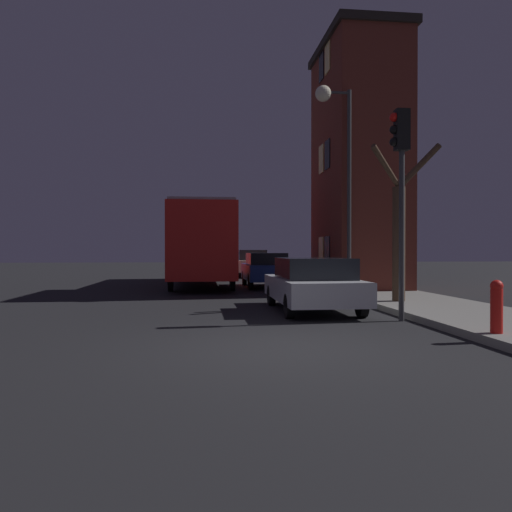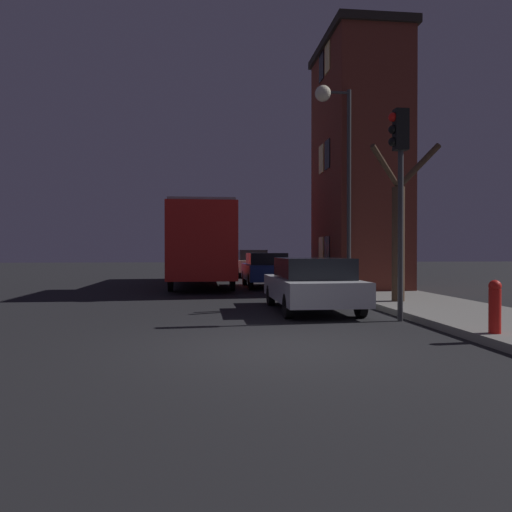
{
  "view_description": "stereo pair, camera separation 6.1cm",
  "coord_description": "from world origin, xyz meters",
  "px_view_note": "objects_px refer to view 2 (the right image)",
  "views": [
    {
      "loc": [
        -1.32,
        -7.88,
        1.55
      ],
      "look_at": [
        0.94,
        11.87,
        1.34
      ],
      "focal_mm": 35.0,
      "sensor_mm": 36.0,
      "label": 1
    },
    {
      "loc": [
        -1.26,
        -7.89,
        1.55
      ],
      "look_at": [
        0.94,
        11.87,
        1.34
      ],
      "focal_mm": 35.0,
      "sensor_mm": 36.0,
      "label": 2
    }
  ],
  "objects_px": {
    "streetlamp": "(335,137)",
    "car_near_lane": "(312,283)",
    "car_far_lane": "(252,263)",
    "traffic_light": "(399,170)",
    "bus": "(201,240)",
    "car_mid_lane": "(266,269)",
    "bare_tree": "(399,228)",
    "fire_hydrant": "(495,305)"
  },
  "relations": [
    {
      "from": "streetlamp",
      "to": "car_near_lane",
      "type": "bearing_deg",
      "value": -113.34
    },
    {
      "from": "car_far_lane",
      "to": "traffic_light",
      "type": "bearing_deg",
      "value": -86.02
    },
    {
      "from": "bus",
      "to": "car_near_lane",
      "type": "xyz_separation_m",
      "value": [
        2.79,
        -10.2,
        -1.35
      ]
    },
    {
      "from": "bus",
      "to": "car_mid_lane",
      "type": "distance_m",
      "value": 3.47
    },
    {
      "from": "car_mid_lane",
      "to": "streetlamp",
      "type": "bearing_deg",
      "value": -69.28
    },
    {
      "from": "traffic_light",
      "to": "bare_tree",
      "type": "distance_m",
      "value": 3.2
    },
    {
      "from": "fire_hydrant",
      "to": "car_near_lane",
      "type": "bearing_deg",
      "value": 114.69
    },
    {
      "from": "bare_tree",
      "to": "fire_hydrant",
      "type": "relative_size",
      "value": 4.87
    },
    {
      "from": "streetlamp",
      "to": "bus",
      "type": "bearing_deg",
      "value": 125.02
    },
    {
      "from": "car_near_lane",
      "to": "car_mid_lane",
      "type": "distance_m",
      "value": 8.45
    },
    {
      "from": "bare_tree",
      "to": "car_far_lane",
      "type": "xyz_separation_m",
      "value": [
        -2.44,
        16.13,
        -1.36
      ]
    },
    {
      "from": "bus",
      "to": "car_near_lane",
      "type": "bearing_deg",
      "value": -74.7
    },
    {
      "from": "car_mid_lane",
      "to": "fire_hydrant",
      "type": "distance_m",
      "value": 13.25
    },
    {
      "from": "streetlamp",
      "to": "bus",
      "type": "xyz_separation_m",
      "value": [
        -4.45,
        6.35,
        -3.31
      ]
    },
    {
      "from": "bus",
      "to": "traffic_light",
      "type": "bearing_deg",
      "value": -70.63
    },
    {
      "from": "car_near_lane",
      "to": "car_far_lane",
      "type": "relative_size",
      "value": 1.02
    },
    {
      "from": "streetlamp",
      "to": "traffic_light",
      "type": "bearing_deg",
      "value": -91.55
    },
    {
      "from": "fire_hydrant",
      "to": "bus",
      "type": "bearing_deg",
      "value": 108.34
    },
    {
      "from": "streetlamp",
      "to": "car_far_lane",
      "type": "xyz_separation_m",
      "value": [
        -1.47,
        13.04,
        -4.54
      ]
    },
    {
      "from": "car_mid_lane",
      "to": "car_far_lane",
      "type": "distance_m",
      "value": 8.45
    },
    {
      "from": "car_mid_lane",
      "to": "fire_hydrant",
      "type": "xyz_separation_m",
      "value": [
        2.2,
        -13.06,
        -0.15
      ]
    },
    {
      "from": "streetlamp",
      "to": "fire_hydrant",
      "type": "xyz_separation_m",
      "value": [
        0.46,
        -8.46,
        -4.74
      ]
    },
    {
      "from": "car_mid_lane",
      "to": "car_far_lane",
      "type": "xyz_separation_m",
      "value": [
        0.27,
        8.44,
        0.06
      ]
    },
    {
      "from": "bare_tree",
      "to": "bus",
      "type": "relative_size",
      "value": 0.41
    },
    {
      "from": "bus",
      "to": "car_mid_lane",
      "type": "relative_size",
      "value": 2.67
    },
    {
      "from": "bus",
      "to": "fire_hydrant",
      "type": "height_order",
      "value": "bus"
    },
    {
      "from": "bare_tree",
      "to": "car_mid_lane",
      "type": "height_order",
      "value": "bare_tree"
    },
    {
      "from": "car_near_lane",
      "to": "bus",
      "type": "bearing_deg",
      "value": 105.3
    },
    {
      "from": "bus",
      "to": "car_mid_lane",
      "type": "height_order",
      "value": "bus"
    },
    {
      "from": "car_near_lane",
      "to": "car_mid_lane",
      "type": "height_order",
      "value": "car_mid_lane"
    },
    {
      "from": "car_mid_lane",
      "to": "fire_hydrant",
      "type": "height_order",
      "value": "car_mid_lane"
    },
    {
      "from": "traffic_light",
      "to": "car_mid_lane",
      "type": "relative_size",
      "value": 1.15
    },
    {
      "from": "car_far_lane",
      "to": "bus",
      "type": "bearing_deg",
      "value": -113.99
    },
    {
      "from": "bare_tree",
      "to": "car_near_lane",
      "type": "height_order",
      "value": "bare_tree"
    },
    {
      "from": "car_mid_lane",
      "to": "car_far_lane",
      "type": "height_order",
      "value": "car_far_lane"
    },
    {
      "from": "bare_tree",
      "to": "car_mid_lane",
      "type": "bearing_deg",
      "value": 109.42
    },
    {
      "from": "car_far_lane",
      "to": "fire_hydrant",
      "type": "height_order",
      "value": "car_far_lane"
    },
    {
      "from": "bare_tree",
      "to": "car_mid_lane",
      "type": "relative_size",
      "value": 1.09
    },
    {
      "from": "bus",
      "to": "fire_hydrant",
      "type": "bearing_deg",
      "value": -71.66
    },
    {
      "from": "bare_tree",
      "to": "car_mid_lane",
      "type": "xyz_separation_m",
      "value": [
        -2.71,
        7.69,
        -1.42
      ]
    },
    {
      "from": "streetlamp",
      "to": "car_mid_lane",
      "type": "relative_size",
      "value": 1.72
    },
    {
      "from": "traffic_light",
      "to": "fire_hydrant",
      "type": "relative_size",
      "value": 5.14
    }
  ]
}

